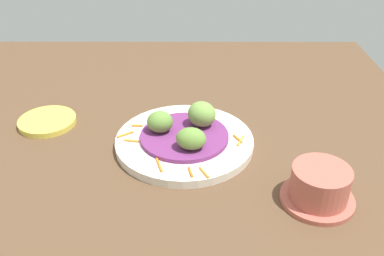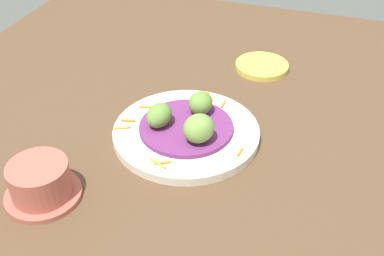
% 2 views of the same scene
% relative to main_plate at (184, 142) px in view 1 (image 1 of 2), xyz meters
% --- Properties ---
extents(table_surface, '(1.10, 1.10, 0.02)m').
position_rel_main_plate_xyz_m(table_surface, '(0.06, 0.01, -0.02)').
color(table_surface, brown).
rests_on(table_surface, ground).
extents(main_plate, '(0.25, 0.25, 0.02)m').
position_rel_main_plate_xyz_m(main_plate, '(0.00, 0.00, 0.00)').
color(main_plate, silver).
rests_on(main_plate, table_surface).
extents(cabbage_bed, '(0.16, 0.16, 0.01)m').
position_rel_main_plate_xyz_m(cabbage_bed, '(0.00, -0.00, 0.01)').
color(cabbage_bed, '#702D6B').
rests_on(cabbage_bed, main_plate).
extents(carrot_garnish, '(0.23, 0.22, 0.00)m').
position_rel_main_plate_xyz_m(carrot_garnish, '(0.01, 0.02, 0.01)').
color(carrot_garnish, orange).
rests_on(carrot_garnish, main_plate).
extents(guac_scoop_left, '(0.07, 0.07, 0.05)m').
position_rel_main_plate_xyz_m(guac_scoop_left, '(-0.03, -0.03, 0.04)').
color(guac_scoop_left, '#759E47').
rests_on(guac_scoop_left, cabbage_bed).
extents(guac_scoop_center, '(0.05, 0.04, 0.04)m').
position_rel_main_plate_xyz_m(guac_scoop_center, '(0.04, -0.01, 0.04)').
color(guac_scoop_center, olive).
rests_on(guac_scoop_center, cabbage_bed).
extents(guac_scoop_right, '(0.06, 0.05, 0.04)m').
position_rel_main_plate_xyz_m(guac_scoop_right, '(-0.01, 0.04, 0.03)').
color(guac_scoop_right, olive).
rests_on(guac_scoop_right, cabbage_bed).
extents(side_plate_small, '(0.11, 0.11, 0.01)m').
position_rel_main_plate_xyz_m(side_plate_small, '(0.27, -0.08, -0.00)').
color(side_plate_small, '#E0CC4C').
rests_on(side_plate_small, table_surface).
extents(terracotta_bowl, '(0.11, 0.11, 0.06)m').
position_rel_main_plate_xyz_m(terracotta_bowl, '(-0.20, 0.15, 0.02)').
color(terracotta_bowl, '#B75B4C').
rests_on(terracotta_bowl, table_surface).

